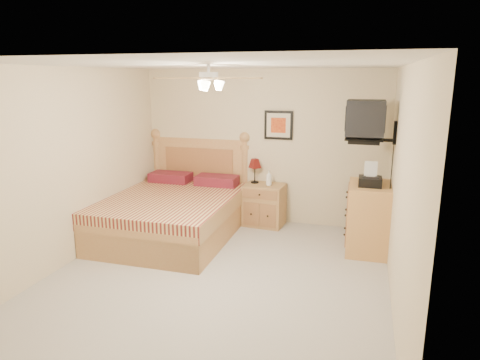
% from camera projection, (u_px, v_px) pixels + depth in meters
% --- Properties ---
extents(floor, '(4.50, 4.50, 0.00)m').
position_uv_depth(floor, '(218.00, 277.00, 5.21)').
color(floor, '#A8A197').
rests_on(floor, ground).
extents(ceiling, '(4.00, 4.50, 0.04)m').
position_uv_depth(ceiling, '(215.00, 65.00, 4.63)').
color(ceiling, white).
rests_on(ceiling, ground).
extents(wall_back, '(4.00, 0.04, 2.50)m').
position_uv_depth(wall_back, '(262.00, 147.00, 7.02)').
color(wall_back, beige).
rests_on(wall_back, ground).
extents(wall_front, '(4.00, 0.04, 2.50)m').
position_uv_depth(wall_front, '(103.00, 251.00, 2.82)').
color(wall_front, beige).
rests_on(wall_front, ground).
extents(wall_left, '(0.04, 4.50, 2.50)m').
position_uv_depth(wall_left, '(69.00, 167.00, 5.47)').
color(wall_left, beige).
rests_on(wall_left, ground).
extents(wall_right, '(0.04, 4.50, 2.50)m').
position_uv_depth(wall_right, '(401.00, 190.00, 4.37)').
color(wall_right, beige).
rests_on(wall_right, ground).
extents(bed, '(1.77, 2.32, 1.50)m').
position_uv_depth(bed, '(172.00, 188.00, 6.39)').
color(bed, '#BF7F49').
rests_on(bed, ground).
extents(nightstand, '(0.67, 0.52, 0.68)m').
position_uv_depth(nightstand, '(264.00, 205.00, 6.97)').
color(nightstand, '#A37E46').
rests_on(nightstand, ground).
extents(table_lamp, '(0.23, 0.23, 0.40)m').
position_uv_depth(table_lamp, '(255.00, 171.00, 6.97)').
color(table_lamp, '#5D1310').
rests_on(table_lamp, nightstand).
extents(lotion_bottle, '(0.10, 0.10, 0.25)m').
position_uv_depth(lotion_bottle, '(269.00, 178.00, 6.81)').
color(lotion_bottle, white).
rests_on(lotion_bottle, nightstand).
extents(framed_picture, '(0.46, 0.04, 0.46)m').
position_uv_depth(framed_picture, '(279.00, 125.00, 6.84)').
color(framed_picture, black).
rests_on(framed_picture, wall_back).
extents(dresser, '(0.58, 0.82, 0.95)m').
position_uv_depth(dresser, '(368.00, 218.00, 5.91)').
color(dresser, tan).
rests_on(dresser, ground).
extents(fax_machine, '(0.30, 0.32, 0.32)m').
position_uv_depth(fax_machine, '(371.00, 174.00, 5.67)').
color(fax_machine, black).
rests_on(fax_machine, dresser).
extents(magazine_lower, '(0.22, 0.29, 0.03)m').
position_uv_depth(magazine_lower, '(365.00, 178.00, 6.12)').
color(magazine_lower, '#BAB196').
rests_on(magazine_lower, dresser).
extents(magazine_upper, '(0.28, 0.29, 0.02)m').
position_uv_depth(magazine_upper, '(366.00, 176.00, 6.15)').
color(magazine_upper, tan).
rests_on(magazine_upper, magazine_lower).
extents(wall_tv, '(0.56, 0.46, 0.58)m').
position_uv_depth(wall_tv, '(377.00, 121.00, 5.56)').
color(wall_tv, black).
rests_on(wall_tv, wall_right).
extents(ceiling_fan, '(1.14, 1.14, 0.28)m').
position_uv_depth(ceiling_fan, '(209.00, 78.00, 4.47)').
color(ceiling_fan, white).
rests_on(ceiling_fan, ceiling).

